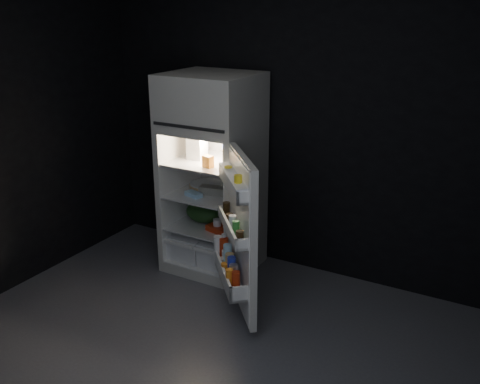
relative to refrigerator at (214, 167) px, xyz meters
The scene contains 17 objects.
floor 1.78m from the refrigerator, 61.92° to the right, with size 4.00×3.40×0.00m, color #56565B.
wall_back 0.89m from the refrigerator, 28.29° to the left, with size 4.00×0.00×2.70m, color black.
refrigerator is the anchor object (origin of this frame).
fridge_door 0.94m from the refrigerator, 46.49° to the right, with size 0.62×0.67×1.22m.
milk_jug 0.24m from the refrigerator, 162.26° to the right, with size 0.14×0.14×0.24m, color white.
mayo_jar 0.19m from the refrigerator, 19.51° to the left, with size 0.10×0.10×0.14m, color #1F2DA8.
jam_jar 0.24m from the refrigerator, 15.73° to the right, with size 0.11×0.11×0.13m, color black.
amber_bottle 0.31m from the refrigerator, behind, with size 0.08×0.08×0.22m, color #B5691D.
small_carton 0.26m from the refrigerator, 68.79° to the right, with size 0.08×0.06×0.10m, color orange.
egg_carton 0.21m from the refrigerator, 50.14° to the right, with size 0.28×0.11×0.07m, color gray.
pie 0.24m from the refrigerator, 154.10° to the left, with size 0.32×0.32×0.04m, color tan.
flat_package 0.30m from the refrigerator, 114.07° to the right, with size 0.16×0.08×0.04m, color #90BFE0.
wrapped_pkg 0.35m from the refrigerator, 25.58° to the left, with size 0.12×0.10×0.05m, color beige.
produce_bag 0.44m from the refrigerator, 168.25° to the right, with size 0.37×0.31×0.20m, color #193815.
yogurt_tray 0.56m from the refrigerator, 39.59° to the right, with size 0.29×0.16×0.05m, color #B12B0F.
small_can_red 0.53m from the refrigerator, 29.62° to the left, with size 0.07×0.07×0.09m, color #B12B0F.
small_can_silver 0.57m from the refrigerator, 22.27° to the left, with size 0.06×0.06×0.09m, color silver.
Camera 1 is at (1.73, -2.51, 2.34)m, focal length 40.00 mm.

